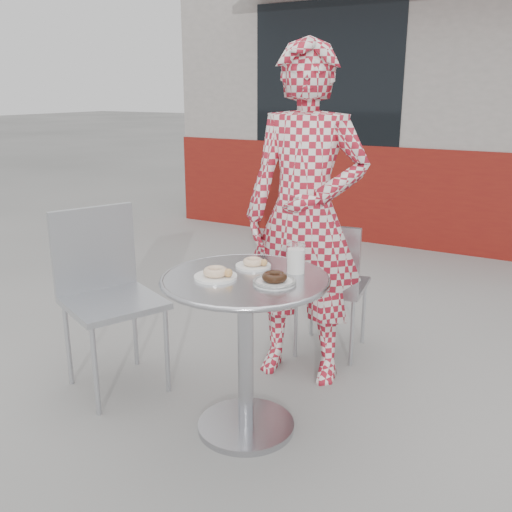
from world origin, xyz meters
The scene contains 10 objects.
ground centered at (0.00, 0.00, 0.00)m, with size 60.00×60.00×0.00m, color gray.
storefront centered at (0.00, 5.56, 1.49)m, with size 6.02×4.55×3.00m.
bistro_table centered at (-0.03, 0.00, 0.57)m, with size 0.75×0.75×0.76m.
chair_far centered at (-0.02, 0.98, 0.26)m, with size 0.44×0.45×0.83m.
chair_left centered at (-0.84, 0.01, 0.29)m, with size 0.60×0.60×0.96m.
seated_person centered at (-0.05, 0.65, 0.90)m, with size 0.66×0.43×1.80m, color maroon.
plate_far centered at (-0.07, 0.15, 0.77)m, with size 0.16×0.16×0.04m.
plate_near centered at (-0.13, -0.07, 0.78)m, with size 0.19×0.19×0.05m.
plate_checker centered at (0.12, -0.01, 0.77)m, with size 0.19×0.19×0.05m.
milk_cup centered at (0.13, 0.17, 0.82)m, with size 0.08×0.08×0.13m.
Camera 1 is at (1.18, -2.03, 1.55)m, focal length 40.00 mm.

